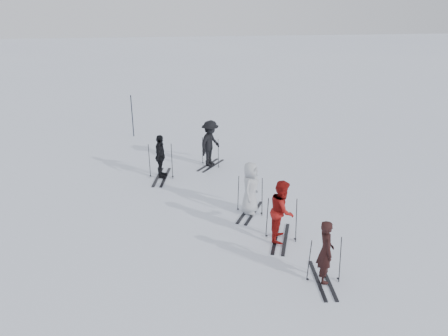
# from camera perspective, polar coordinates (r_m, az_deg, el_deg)

# --- Properties ---
(ground) EXTENTS (120.00, 120.00, 0.00)m
(ground) POSITION_cam_1_polar(r_m,az_deg,el_deg) (13.85, 0.55, -5.37)
(ground) COLOR silver
(ground) RESTS_ON ground
(skier_near_dark) EXTENTS (0.42, 0.60, 1.56)m
(skier_near_dark) POSITION_cam_1_polar(r_m,az_deg,el_deg) (10.51, 13.12, -10.68)
(skier_near_dark) COLOR black
(skier_near_dark) RESTS_ON ground
(skier_red) EXTENTS (0.90, 1.01, 1.72)m
(skier_red) POSITION_cam_1_polar(r_m,az_deg,el_deg) (11.95, 7.59, -5.62)
(skier_red) COLOR maroon
(skier_red) RESTS_ON ground
(skier_grey) EXTENTS (0.84, 0.95, 1.63)m
(skier_grey) POSITION_cam_1_polar(r_m,az_deg,el_deg) (13.30, 3.45, -2.71)
(skier_grey) COLOR #ACB1B6
(skier_grey) RESTS_ON ground
(skier_uphill_left) EXTENTS (0.56, 1.00, 1.61)m
(skier_uphill_left) POSITION_cam_1_polar(r_m,az_deg,el_deg) (16.03, -8.30, 1.41)
(skier_uphill_left) COLOR black
(skier_uphill_left) RESTS_ON ground
(skier_uphill_far) EXTENTS (1.24, 1.34, 1.81)m
(skier_uphill_far) POSITION_cam_1_polar(r_m,az_deg,el_deg) (16.98, -1.80, 3.17)
(skier_uphill_far) COLOR black
(skier_uphill_far) RESTS_ON ground
(skis_near_dark) EXTENTS (1.70, 1.01, 1.19)m
(skis_near_dark) POSITION_cam_1_polar(r_m,az_deg,el_deg) (10.61, 13.03, -11.54)
(skis_near_dark) COLOR black
(skis_near_dark) RESTS_ON ground
(skis_red) EXTENTS (1.98, 1.48, 1.29)m
(skis_red) POSITION_cam_1_polar(r_m,az_deg,el_deg) (12.05, 7.54, -6.54)
(skis_red) COLOR black
(skis_red) RESTS_ON ground
(skis_grey) EXTENTS (1.93, 1.61, 1.25)m
(skis_grey) POSITION_cam_1_polar(r_m,az_deg,el_deg) (13.38, 3.43, -3.47)
(skis_grey) COLOR black
(skis_grey) RESTS_ON ground
(skis_uphill_left) EXTENTS (2.01, 1.32, 1.36)m
(skis_uphill_left) POSITION_cam_1_polar(r_m,az_deg,el_deg) (16.07, -8.28, 0.99)
(skis_uphill_left) COLOR black
(skis_uphill_left) RESTS_ON ground
(skis_uphill_far) EXTENTS (1.80, 1.65, 1.18)m
(skis_uphill_far) POSITION_cam_1_polar(r_m,az_deg,el_deg) (17.08, -1.79, 2.16)
(skis_uphill_far) COLOR black
(skis_uphill_far) RESTS_ON ground
(piste_marker) EXTENTS (0.05, 0.05, 1.98)m
(piste_marker) POSITION_cam_1_polar(r_m,az_deg,el_deg) (21.08, -11.90, 6.67)
(piste_marker) COLOR black
(piste_marker) RESTS_ON ground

